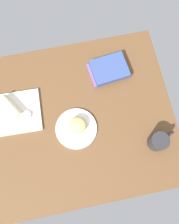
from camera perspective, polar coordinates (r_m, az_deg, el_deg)
name	(u,v)px	position (r cm, az deg, el deg)	size (l,w,h in cm)	color
dining_table	(72,120)	(122.45, -4.48, -2.15)	(110.00, 90.00, 4.00)	brown
round_plate	(76,129)	(118.66, -3.41, -4.26)	(21.88, 21.88, 1.40)	white
scone_pastry	(77,125)	(115.25, -3.13, -3.40)	(9.75, 9.33, 5.86)	tan
square_plate	(19,112)	(126.14, -17.60, -0.08)	(23.33, 23.33, 1.60)	silver
sauce_cup	(26,115)	(122.47, -15.82, -0.86)	(4.71, 4.71, 2.08)	silver
breakfast_wrap	(10,107)	(124.44, -19.70, 1.13)	(5.73, 5.73, 14.04)	beige
book_stack	(109,70)	(127.27, 5.01, 10.76)	(23.45, 17.74, 5.24)	#6B4C7A
coffee_mug	(159,141)	(118.46, 17.31, -7.13)	(13.76, 9.04, 9.69)	#262628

